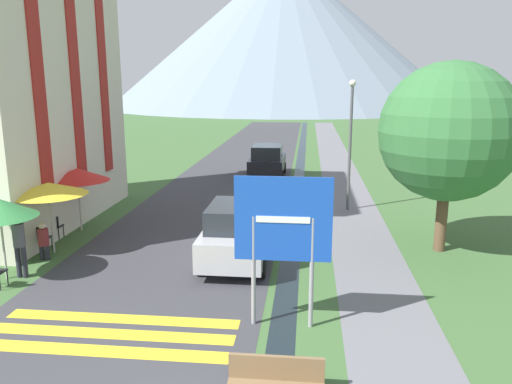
% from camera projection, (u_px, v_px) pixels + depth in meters
% --- Properties ---
extents(ground_plane, '(160.00, 160.00, 0.00)m').
position_uv_depth(ground_plane, '(275.00, 185.00, 26.33)').
color(ground_plane, '#3D6033').
extents(road, '(6.40, 60.00, 0.01)m').
position_uv_depth(road, '(250.00, 156.00, 36.29)').
color(road, '#38383D').
rests_on(road, ground_plane).
extents(footpath, '(2.20, 60.00, 0.01)m').
position_uv_depth(footpath, '(335.00, 157.00, 35.67)').
color(footpath, slate).
rests_on(footpath, ground_plane).
extents(drainage_channel, '(0.60, 60.00, 0.00)m').
position_uv_depth(drainage_channel, '(301.00, 157.00, 35.91)').
color(drainage_channel, black).
rests_on(drainage_channel, ground_plane).
extents(crosswalk_marking, '(5.44, 1.84, 0.01)m').
position_uv_depth(crosswalk_marking, '(111.00, 334.00, 10.82)').
color(crosswalk_marking, yellow).
rests_on(crosswalk_marking, ground_plane).
extents(mountain_distant, '(70.78, 70.78, 29.54)m').
position_uv_depth(mountain_distant, '(284.00, 33.00, 100.84)').
color(mountain_distant, slate).
rests_on(mountain_distant, ground_plane).
extents(hotel_building, '(5.67, 9.78, 12.95)m').
position_uv_depth(hotel_building, '(3.00, 37.00, 18.00)').
color(hotel_building, beige).
rests_on(hotel_building, ground_plane).
extents(road_sign, '(2.11, 0.11, 3.41)m').
position_uv_depth(road_sign, '(283.00, 230.00, 10.72)').
color(road_sign, gray).
rests_on(road_sign, ground_plane).
extents(parked_car_near, '(1.93, 3.97, 1.82)m').
position_uv_depth(parked_car_near, '(237.00, 233.00, 14.97)').
color(parked_car_near, '#B2B2B7').
rests_on(parked_car_near, ground_plane).
extents(parked_car_far, '(1.99, 4.10, 1.82)m').
position_uv_depth(parked_car_far, '(267.00, 161.00, 28.31)').
color(parked_car_far, black).
rests_on(parked_car_far, ground_plane).
extents(cafe_chair_far_left, '(0.40, 0.40, 0.85)m').
position_uv_depth(cafe_chair_far_left, '(55.00, 225.00, 17.16)').
color(cafe_chair_far_left, black).
rests_on(cafe_chair_far_left, ground_plane).
extents(cafe_chair_middle, '(0.40, 0.40, 0.85)m').
position_uv_depth(cafe_chair_middle, '(42.00, 237.00, 15.89)').
color(cafe_chair_middle, black).
rests_on(cafe_chair_middle, ground_plane).
extents(cafe_umbrella_middle_yellow, '(2.36, 2.36, 2.29)m').
position_uv_depth(cafe_umbrella_middle_yellow, '(49.00, 189.00, 15.48)').
color(cafe_umbrella_middle_yellow, '#B7B2A8').
rests_on(cafe_umbrella_middle_yellow, ground_plane).
extents(cafe_umbrella_rear_red, '(2.25, 2.25, 2.32)m').
position_uv_depth(cafe_umbrella_rear_red, '(77.00, 175.00, 17.83)').
color(cafe_umbrella_rear_red, '#B7B2A8').
rests_on(cafe_umbrella_rear_red, ground_plane).
extents(person_standing_terrace, '(0.32, 0.32, 1.77)m').
position_uv_depth(person_standing_terrace, '(19.00, 242.00, 13.72)').
color(person_standing_terrace, '#282833').
rests_on(person_standing_terrace, ground_plane).
extents(person_seated_far, '(0.32, 0.32, 1.19)m').
position_uv_depth(person_seated_far, '(43.00, 239.00, 15.18)').
color(person_seated_far, '#282833').
rests_on(person_seated_far, ground_plane).
extents(streetlamp, '(0.28, 0.28, 5.41)m').
position_uv_depth(streetlamp, '(350.00, 135.00, 20.56)').
color(streetlamp, '#515156').
rests_on(streetlamp, ground_plane).
extents(tree_by_path, '(4.30, 4.30, 5.99)m').
position_uv_depth(tree_by_path, '(449.00, 132.00, 15.33)').
color(tree_by_path, brown).
rests_on(tree_by_path, ground_plane).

